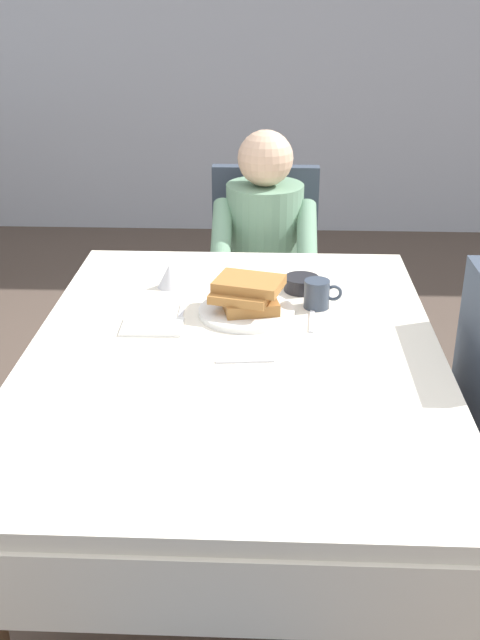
# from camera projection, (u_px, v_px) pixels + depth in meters

# --- Properties ---
(ground_plane) EXTENTS (14.00, 14.00, 0.00)m
(ground_plane) POSITION_uv_depth(u_px,v_px,m) (235.00, 562.00, 2.30)
(ground_plane) COLOR brown
(dining_table_main) EXTENTS (1.12, 1.52, 0.74)m
(dining_table_main) POSITION_uv_depth(u_px,v_px,m) (234.00, 377.00, 2.03)
(dining_table_main) COLOR silver
(dining_table_main) RESTS_ON ground
(chair_diner) EXTENTS (0.44, 0.45, 0.93)m
(chair_diner) POSITION_uv_depth(u_px,v_px,m) (264.00, 267.00, 3.14)
(chair_diner) COLOR #384251
(chair_diner) RESTS_ON ground
(diner_person) EXTENTS (0.40, 0.43, 1.12)m
(diner_person) POSITION_uv_depth(u_px,v_px,m) (264.00, 247.00, 2.94)
(diner_person) COLOR gray
(diner_person) RESTS_ON ground
(plate_breakfast) EXTENTS (0.28, 0.28, 0.02)m
(plate_breakfast) POSITION_uv_depth(u_px,v_px,m) (246.00, 312.00, 2.19)
(plate_breakfast) COLOR white
(plate_breakfast) RESTS_ON dining_table_main
(breakfast_stack) EXTENTS (0.23, 0.20, 0.09)m
(breakfast_stack) POSITION_uv_depth(u_px,v_px,m) (247.00, 294.00, 2.17)
(breakfast_stack) COLOR #A36B33
(breakfast_stack) RESTS_ON plate_breakfast
(cup_coffee) EXTENTS (0.11, 0.08, 0.08)m
(cup_coffee) POSITION_uv_depth(u_px,v_px,m) (318.00, 294.00, 2.22)
(cup_coffee) COLOR #333D4C
(cup_coffee) RESTS_ON dining_table_main
(bowl_butter) EXTENTS (0.11, 0.11, 0.04)m
(bowl_butter) POSITION_uv_depth(u_px,v_px,m) (302.00, 284.00, 2.34)
(bowl_butter) COLOR black
(bowl_butter) RESTS_ON dining_table_main
(syrup_pitcher) EXTENTS (0.08, 0.08, 0.07)m
(syrup_pitcher) POSITION_uv_depth(u_px,v_px,m) (170.00, 276.00, 2.37)
(syrup_pitcher) COLOR silver
(syrup_pitcher) RESTS_ON dining_table_main
(fork_left_of_plate) EXTENTS (0.02, 0.18, 0.00)m
(fork_left_of_plate) POSITION_uv_depth(u_px,v_px,m) (181.00, 315.00, 2.18)
(fork_left_of_plate) COLOR silver
(fork_left_of_plate) RESTS_ON dining_table_main
(knife_right_of_plate) EXTENTS (0.03, 0.20, 0.00)m
(knife_right_of_plate) POSITION_uv_depth(u_px,v_px,m) (312.00, 317.00, 2.16)
(knife_right_of_plate) COLOR silver
(knife_right_of_plate) RESTS_ON dining_table_main
(spoon_near_edge) EXTENTS (0.15, 0.03, 0.00)m
(spoon_near_edge) POSITION_uv_depth(u_px,v_px,m) (245.00, 361.00, 1.92)
(spoon_near_edge) COLOR silver
(spoon_near_edge) RESTS_ON dining_table_main
(napkin_folded) EXTENTS (0.17, 0.12, 0.01)m
(napkin_folded) POSITION_uv_depth(u_px,v_px,m) (152.00, 327.00, 2.10)
(napkin_folded) COLOR white
(napkin_folded) RESTS_ON dining_table_main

